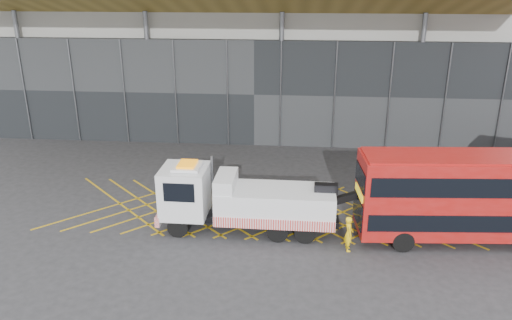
{
  "coord_description": "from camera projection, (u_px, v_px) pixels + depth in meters",
  "views": [
    {
      "loc": [
        5.35,
        -25.44,
        12.41
      ],
      "look_at": [
        3.0,
        1.5,
        2.4
      ],
      "focal_mm": 35.0,
      "sensor_mm": 36.0,
      "label": 1
    }
  ],
  "objects": [
    {
      "name": "recovery_truck",
      "position": [
        241.0,
        200.0,
        25.37
      ],
      "size": [
        10.51,
        2.61,
        3.67
      ],
      "rotation": [
        0.0,
        0.0,
        -0.01
      ],
      "color": "black",
      "rests_on": "ground_plane"
    },
    {
      "name": "worker",
      "position": [
        349.0,
        234.0,
        23.73
      ],
      "size": [
        0.48,
        0.68,
        1.76
      ],
      "primitive_type": "imported",
      "rotation": [
        0.0,
        0.0,
        1.67
      ],
      "color": "yellow",
      "rests_on": "ground_plane"
    },
    {
      "name": "road_markings",
      "position": [
        257.0,
        209.0,
        28.24
      ],
      "size": [
        23.16,
        7.16,
        0.01
      ],
      "color": "gold",
      "rests_on": "ground_plane"
    },
    {
      "name": "ground_plane",
      "position": [
        202.0,
        207.0,
        28.51
      ],
      "size": [
        120.0,
        120.0,
        0.0
      ],
      "primitive_type": "plane",
      "color": "#2C2C2F"
    },
    {
      "name": "construction_building",
      "position": [
        261.0,
        19.0,
        42.42
      ],
      "size": [
        55.0,
        23.97,
        18.0
      ],
      "color": "gray",
      "rests_on": "ground_plane"
    },
    {
      "name": "bus_towed",
      "position": [
        474.0,
        194.0,
        24.06
      ],
      "size": [
        11.23,
        3.35,
        4.51
      ],
      "rotation": [
        0.0,
        0.0,
        0.07
      ],
      "color": "#9E0F0C",
      "rests_on": "ground_plane"
    }
  ]
}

